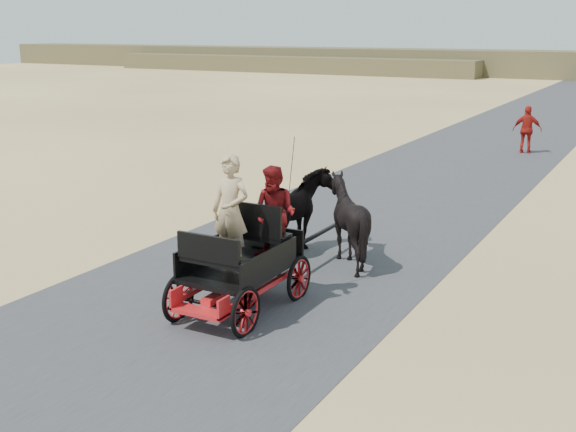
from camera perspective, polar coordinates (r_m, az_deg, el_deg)
The scene contains 9 objects.
ground at distance 11.54m, azimuth -8.25°, elevation -8.20°, with size 140.00×140.00×0.00m, color tan.
road at distance 11.54m, azimuth -8.25°, elevation -8.18°, with size 6.00×140.00×0.01m, color #38383A.
ridge_near at distance 75.89m, azimuth -0.14°, elevation 11.90°, with size 40.00×4.00×1.60m, color brown.
carriage at distance 11.80m, azimuth -3.74°, elevation -5.68°, with size 1.30×2.40×0.72m, color black, non-canonical shape.
horse_left at distance 14.40m, azimuth 0.75°, elevation 0.15°, with size 0.91×2.01×1.70m, color black.
horse_right at distance 13.93m, azimuth 4.75°, elevation -0.39°, with size 1.37×1.54×1.70m, color black.
driver_man at distance 11.57m, azimuth -4.55°, elevation 0.43°, with size 0.66×0.43×1.80m, color tan.
passenger_woman at distance 11.80m, azimuth -1.05°, elevation 0.19°, with size 0.77×0.60×1.58m, color #660C0F.
pedestrian at distance 27.79m, azimuth 18.37°, elevation 6.49°, with size 1.01×0.42×1.73m, color #9E1712.
Camera 1 is at (6.48, -8.45, 4.46)m, focal length 45.00 mm.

